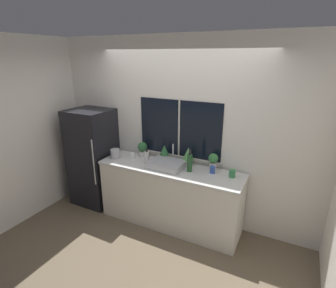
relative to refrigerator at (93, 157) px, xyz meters
The scene contains 16 objects.
ground_plane 1.67m from the refrigerator, 11.81° to the right, with size 14.00×14.00×0.00m, color brown.
wall_back 1.57m from the refrigerator, 12.79° to the left, with size 8.00×0.09×2.70m.
wall_left 1.45m from the refrigerator, 117.09° to the left, with size 0.06×7.00×2.70m.
counter 1.47m from the refrigerator, ahead, with size 2.10×0.58×0.91m.
refrigerator is the anchor object (origin of this frame).
sink 1.39m from the refrigerator, ahead, with size 0.49×0.43×0.28m.
potted_plant_far_left 0.91m from the refrigerator, 12.23° to the left, with size 0.15×0.15×0.23m.
potted_plant_center_left 1.28m from the refrigerator, ahead, with size 0.14×0.14×0.24m.
potted_plant_center_right 1.66m from the refrigerator, ahead, with size 0.16×0.16×0.26m.
potted_plant_far_right 2.02m from the refrigerator, ahead, with size 0.13×0.13×0.24m.
soap_bottle 1.06m from the refrigerator, ahead, with size 0.07×0.07×0.22m.
bottle_tall 1.75m from the refrigerator, ahead, with size 0.07×0.07×0.31m.
mug_green 2.30m from the refrigerator, ahead, with size 0.08×0.08×0.10m.
mug_white 0.77m from the refrigerator, ahead, with size 0.07×0.07×0.08m.
mug_blue 2.04m from the refrigerator, ahead, with size 0.07×0.07×0.10m.
kettle 0.56m from the refrigerator, ahead, with size 0.14×0.14×0.16m.
Camera 1 is at (1.52, -2.76, 2.42)m, focal length 28.00 mm.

